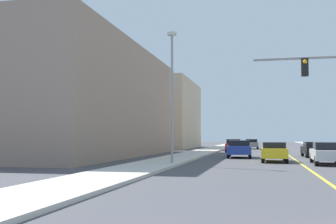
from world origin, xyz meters
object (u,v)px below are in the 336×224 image
Objects in this scene: car_red at (234,145)px; car_silver at (327,153)px; car_gray at (252,144)px; car_blue at (239,149)px; car_yellow at (274,151)px; car_black at (315,149)px; street_lamp at (172,90)px.

car_silver is at bearing 108.07° from car_red.
car_blue is at bearing -90.50° from car_gray.
car_black is (3.59, 7.43, -0.03)m from car_yellow.
car_gray is (4.02, 34.95, -3.89)m from street_lamp.
car_gray is at bearing 101.35° from car_silver.
car_yellow is (6.21, 5.09, -3.90)m from street_lamp.
car_black is at bearing 18.65° from car_blue.
street_lamp is 1.86× the size of car_red.
car_silver is 1.08× the size of car_blue.
street_lamp is 1.84× the size of car_gray.
car_yellow is 1.10× the size of car_black.
street_lamp is at bearing -95.93° from car_gray.
car_black is (0.42, 9.57, -0.03)m from car_silver.
street_lamp is 10.58m from car_silver.
car_blue is at bearing 94.01° from car_red.
car_red is at bearing 84.33° from street_lamp.
car_red is at bearing -97.57° from car_gray.
car_red is (-3.96, 17.58, 0.04)m from car_yellow.
street_lamp is at bearing 82.51° from car_red.
car_black is (9.80, 12.51, -3.93)m from street_lamp.
car_silver is 1.17× the size of car_black.
car_gray is 23.17m from car_black.
street_lamp reaches higher than car_yellow.
street_lamp is 8.93m from car_yellow.
car_gray is at bearing 83.43° from street_lamp.
car_blue reaches higher than car_yellow.
car_silver is at bearing 17.41° from street_lamp.
street_lamp is 1.85× the size of car_yellow.
car_gray reaches higher than car_yellow.
car_silver is 1.05× the size of car_gray.
car_gray is at bearing 86.59° from car_blue.
car_blue is at bearing 131.07° from car_silver.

